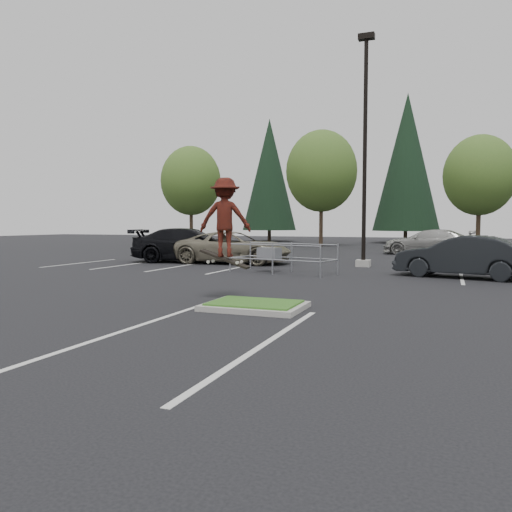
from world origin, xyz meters
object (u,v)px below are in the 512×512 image
(car_l_tan, at_px, (234,247))
(decid_c, at_px, (479,178))
(decid_b, at_px, (321,174))
(car_l_black, at_px, (189,245))
(skateboarder, at_px, (225,218))
(light_pole, at_px, (365,163))
(car_r_charc, at_px, (462,257))
(conif_b, at_px, (407,162))
(car_far_silver, at_px, (428,242))
(conif_a, at_px, (269,175))
(decid_a, at_px, (191,183))
(cart_corral, at_px, (272,254))

(car_l_tan, bearing_deg, decid_c, -35.45)
(decid_b, bearing_deg, car_l_black, -95.97)
(skateboarder, xyz_separation_m, car_l_black, (-6.80, 10.50, -1.22))
(light_pole, height_order, car_r_charc, light_pole)
(decid_b, bearing_deg, conif_b, 58.91)
(car_far_silver, bearing_deg, light_pole, -9.82)
(conif_a, height_order, car_l_black, conif_a)
(car_l_black, bearing_deg, conif_b, -28.20)
(decid_a, bearing_deg, conif_b, 30.17)
(decid_b, bearing_deg, conif_a, 130.17)
(decid_b, relative_size, car_far_silver, 1.80)
(light_pole, height_order, conif_a, conif_a)
(conif_a, xyz_separation_m, car_far_silver, (16.85, -18.00, -6.32))
(decid_c, height_order, conif_b, conif_b)
(conif_b, bearing_deg, decid_c, -60.68)
(conif_a, bearing_deg, conif_b, 2.05)
(light_pole, xyz_separation_m, conif_b, (-0.50, 28.50, 3.29))
(car_l_black, bearing_deg, cart_corral, -134.15)
(decid_c, distance_m, conif_b, 12.51)
(decid_a, relative_size, decid_c, 1.06)
(light_pole, xyz_separation_m, conif_a, (-14.50, 28.00, 2.54))
(car_far_silver, bearing_deg, skateboarder, -7.52)
(car_l_tan, xyz_separation_m, car_l_black, (-2.40, 0.00, 0.07))
(decid_a, relative_size, conif_a, 0.69)
(conif_a, distance_m, cart_corral, 34.52)
(light_pole, relative_size, decid_b, 1.05)
(decid_c, bearing_deg, decid_b, 176.66)
(light_pole, relative_size, conif_b, 0.70)
(decid_b, bearing_deg, skateboarder, -80.75)
(light_pole, distance_m, decid_b, 19.70)
(conif_b, xyz_separation_m, car_l_black, (-8.00, -29.00, -7.01))
(decid_a, distance_m, decid_b, 12.02)
(conif_b, xyz_separation_m, cart_corral, (-2.43, -32.39, -7.12))
(decid_b, xyz_separation_m, cart_corral, (3.58, -22.43, -5.31))
(decid_c, height_order, car_l_tan, decid_c)
(car_l_black, height_order, car_r_charc, car_l_black)
(car_l_tan, relative_size, car_r_charc, 1.22)
(decid_a, distance_m, skateboarder, 33.73)
(conif_b, xyz_separation_m, car_l_tan, (-5.60, -29.00, -7.08))
(light_pole, relative_size, car_far_silver, 1.89)
(car_r_charc, bearing_deg, car_far_silver, -159.06)
(decid_b, relative_size, car_r_charc, 2.12)
(conif_a, height_order, cart_corral, conif_a)
(car_l_tan, bearing_deg, car_far_silver, -41.96)
(decid_c, xyz_separation_m, cart_corral, (-8.42, -21.73, -4.52))
(cart_corral, distance_m, car_far_silver, 14.86)
(decid_c, height_order, car_far_silver, decid_c)
(light_pole, bearing_deg, decid_a, 135.75)
(skateboarder, bearing_deg, car_l_tan, -83.06)
(conif_a, bearing_deg, skateboarder, -71.83)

